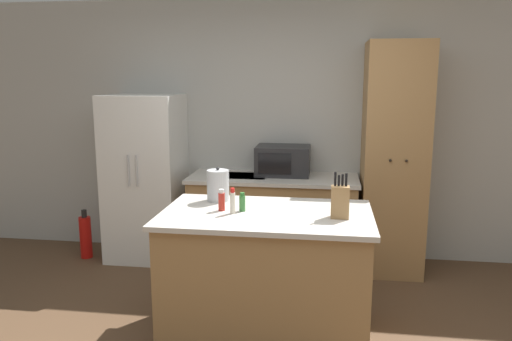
% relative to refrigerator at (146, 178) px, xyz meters
% --- Properties ---
extents(wall_back, '(7.20, 0.06, 2.60)m').
position_rel_refrigerator_xyz_m(wall_back, '(1.45, 0.34, 0.47)').
color(wall_back, '#B2B2AD').
rests_on(wall_back, ground_plane).
extents(refrigerator, '(0.73, 0.65, 1.66)m').
position_rel_refrigerator_xyz_m(refrigerator, '(0.00, 0.00, 0.00)').
color(refrigerator, white).
rests_on(refrigerator, ground_plane).
extents(back_counter, '(1.64, 0.66, 0.88)m').
position_rel_refrigerator_xyz_m(back_counter, '(1.30, 0.00, -0.39)').
color(back_counter, '#9E7547').
rests_on(back_counter, ground_plane).
extents(pantry_cabinet, '(0.57, 0.64, 2.15)m').
position_rel_refrigerator_xyz_m(pantry_cabinet, '(2.43, 0.01, 0.24)').
color(pantry_cabinet, '#9E7547').
rests_on(pantry_cabinet, ground_plane).
extents(kitchen_island, '(1.46, 0.90, 0.92)m').
position_rel_refrigerator_xyz_m(kitchen_island, '(1.40, -1.40, -0.37)').
color(kitchen_island, '#9E7547').
rests_on(kitchen_island, ground_plane).
extents(microwave, '(0.52, 0.39, 0.29)m').
position_rel_refrigerator_xyz_m(microwave, '(1.38, 0.10, 0.19)').
color(microwave, '#232326').
rests_on(microwave, back_counter).
extents(knife_block, '(0.12, 0.09, 0.31)m').
position_rel_refrigerator_xyz_m(knife_block, '(1.91, -1.47, 0.20)').
color(knife_block, '#9E7547').
rests_on(knife_block, kitchen_island).
extents(spice_bottle_tall_dark, '(0.04, 0.04, 0.13)m').
position_rel_refrigerator_xyz_m(spice_bottle_tall_dark, '(1.23, -1.40, 0.15)').
color(spice_bottle_tall_dark, '#337033').
rests_on(spice_bottle_tall_dark, kitchen_island).
extents(spice_bottle_short_red, '(0.05, 0.05, 0.15)m').
position_rel_refrigerator_xyz_m(spice_bottle_short_red, '(1.09, -1.40, 0.16)').
color(spice_bottle_short_red, '#B2281E').
rests_on(spice_bottle_short_red, kitchen_island).
extents(spice_bottle_amber_oil, '(0.04, 0.04, 0.18)m').
position_rel_refrigerator_xyz_m(spice_bottle_amber_oil, '(1.18, -1.47, 0.17)').
color(spice_bottle_amber_oil, beige).
rests_on(spice_bottle_amber_oil, kitchen_island).
extents(kettle, '(0.17, 0.17, 0.26)m').
position_rel_refrigerator_xyz_m(kettle, '(1.00, -1.13, 0.20)').
color(kettle, '#B2B5B7').
rests_on(kettle, kitchen_island).
extents(fire_extinguisher, '(0.12, 0.12, 0.50)m').
position_rel_refrigerator_xyz_m(fire_extinguisher, '(-0.62, -0.13, -0.61)').
color(fire_extinguisher, red).
rests_on(fire_extinguisher, ground_plane).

